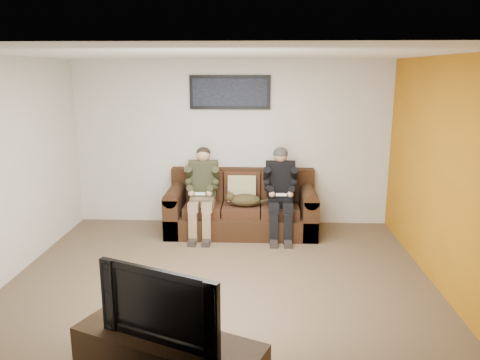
{
  "coord_description": "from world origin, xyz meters",
  "views": [
    {
      "loc": [
        0.45,
        -5.09,
        2.43
      ],
      "look_at": [
        0.18,
        1.2,
        0.95
      ],
      "focal_mm": 35.0,
      "sensor_mm": 36.0,
      "label": 1
    }
  ],
  "objects_px": {
    "person_left": "(203,187)",
    "person_right": "(280,187)",
    "sofa": "(242,209)",
    "television": "(166,301)",
    "cat": "(244,200)",
    "framed_poster": "(230,92)"
  },
  "relations": [
    {
      "from": "person_left",
      "to": "cat",
      "type": "xyz_separation_m",
      "value": [
        0.62,
        -0.03,
        -0.19
      ]
    },
    {
      "from": "person_left",
      "to": "person_right",
      "type": "bearing_deg",
      "value": 0.02
    },
    {
      "from": "person_left",
      "to": "person_right",
      "type": "height_order",
      "value": "person_right"
    },
    {
      "from": "framed_poster",
      "to": "person_left",
      "type": "bearing_deg",
      "value": -123.48
    },
    {
      "from": "television",
      "to": "sofa",
      "type": "bearing_deg",
      "value": 107.31
    },
    {
      "from": "person_left",
      "to": "sofa",
      "type": "bearing_deg",
      "value": 18.02
    },
    {
      "from": "framed_poster",
      "to": "person_right",
      "type": "bearing_deg",
      "value": -36.35
    },
    {
      "from": "framed_poster",
      "to": "television",
      "type": "height_order",
      "value": "framed_poster"
    },
    {
      "from": "sofa",
      "to": "person_left",
      "type": "xyz_separation_m",
      "value": [
        -0.58,
        -0.19,
        0.39
      ]
    },
    {
      "from": "person_right",
      "to": "television",
      "type": "bearing_deg",
      "value": -105.46
    },
    {
      "from": "cat",
      "to": "sofa",
      "type": "bearing_deg",
      "value": 99.58
    },
    {
      "from": "person_left",
      "to": "framed_poster",
      "type": "distance_m",
      "value": 1.53
    },
    {
      "from": "sofa",
      "to": "television",
      "type": "xyz_separation_m",
      "value": [
        -0.41,
        -3.78,
        0.42
      ]
    },
    {
      "from": "person_right",
      "to": "framed_poster",
      "type": "relative_size",
      "value": 1.05
    },
    {
      "from": "person_left",
      "to": "person_right",
      "type": "distance_m",
      "value": 1.16
    },
    {
      "from": "sofa",
      "to": "person_left",
      "type": "distance_m",
      "value": 0.72
    },
    {
      "from": "person_left",
      "to": "framed_poster",
      "type": "height_order",
      "value": "framed_poster"
    },
    {
      "from": "person_left",
      "to": "television",
      "type": "relative_size",
      "value": 1.29
    },
    {
      "from": "framed_poster",
      "to": "television",
      "type": "distance_m",
      "value": 4.38
    },
    {
      "from": "person_right",
      "to": "cat",
      "type": "bearing_deg",
      "value": -176.73
    },
    {
      "from": "person_right",
      "to": "cat",
      "type": "xyz_separation_m",
      "value": [
        -0.54,
        -0.03,
        -0.19
      ]
    },
    {
      "from": "cat",
      "to": "framed_poster",
      "type": "bearing_deg",
      "value": 111.4
    }
  ]
}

